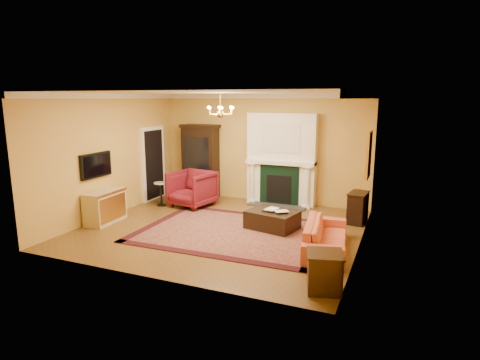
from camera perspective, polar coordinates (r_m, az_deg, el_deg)
The scene contains 26 objects.
floor at distance 9.14m, azimuth -2.64°, elevation -6.92°, with size 6.00×5.50×0.02m, color brown.
ceiling at distance 8.67m, azimuth -2.83°, elevation 12.36°, with size 6.00×5.50×0.02m, color silver.
wall_back at distance 11.31m, azimuth 3.27°, elevation 4.50°, with size 6.00×0.02×3.00m, color gold.
wall_front at distance 6.44m, azimuth -13.28°, elevation -1.19°, with size 6.00×0.02×3.00m, color gold.
wall_left at distance 10.42m, azimuth -17.90°, elevation 3.35°, with size 0.02×5.50×3.00m, color gold.
wall_right at distance 7.99m, azimuth 17.19°, elevation 1.04°, with size 0.02×5.50×3.00m, color gold.
fireplace at distance 10.99m, azimuth 5.88°, elevation 2.65°, with size 1.90×0.70×2.50m.
crown_molding at distance 9.54m, azimuth -0.31°, elevation 11.88°, with size 6.00×5.50×0.12m.
doorway at distance 11.78m, azimuth -12.22°, elevation 2.31°, with size 0.08×1.05×2.10m.
tv_panel at distance 9.95m, azimuth -19.80°, elevation 1.99°, with size 0.09×0.95×0.58m.
gilt_mirror at distance 9.35m, azimuth 17.85°, elevation 3.40°, with size 0.06×0.76×1.05m.
chandelier at distance 8.67m, azimuth -2.80°, elevation 9.71°, with size 0.63×0.55×0.53m.
oriental_rug at distance 8.87m, azimuth -0.90°, elevation -7.38°, with size 4.04×3.03×0.02m, color #400D18.
china_cabinet at distance 11.87m, azimuth -5.62°, elevation 2.48°, with size 1.02×0.47×2.05m, color black.
wingback_armchair at distance 10.90m, azimuth -6.84°, elevation -1.00°, with size 1.03×0.97×1.06m, color maroon.
pedestal_table at distance 11.11m, azimuth -11.17°, elevation -1.73°, with size 0.36×0.36×0.65m.
commode at distance 9.98m, azimuth -18.65°, elevation -3.62°, with size 0.48×1.02×0.76m, color beige.
coral_sofa at distance 7.93m, azimuth 12.13°, elevation -7.16°, with size 1.93×0.56×0.76m, color #D56543.
end_table at distance 6.36m, azimuth 11.92°, elevation -12.78°, with size 0.50×0.50×0.58m, color #38220F.
console_table at distance 9.82m, azimuth 16.40°, elevation -3.87°, with size 0.36×0.63×0.71m, color black.
leather_ottoman at distance 9.06m, azimuth 4.62°, elevation -5.64°, with size 1.07×0.78×0.40m, color black.
ottoman_tray at distance 9.02m, azimuth 4.86°, elevation -4.30°, with size 0.45×0.35×0.03m, color black.
book_a at distance 9.01m, azimuth 3.90°, elevation -3.17°, with size 0.23×0.03×0.31m, color gray.
book_b at distance 8.90m, azimuth 5.72°, elevation -3.46°, with size 0.21×0.02×0.29m, color gray.
topiary_left at distance 11.07m, azimuth 3.34°, elevation 4.29°, with size 0.18×0.18×0.47m.
topiary_right at distance 10.78m, azimuth 8.45°, elevation 3.75°, with size 0.15×0.15×0.39m.
Camera 1 is at (3.71, -7.83, 2.89)m, focal length 30.00 mm.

